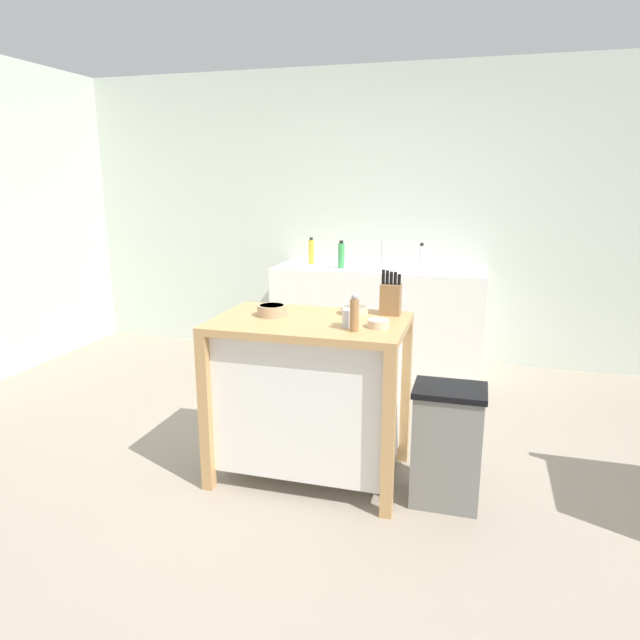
% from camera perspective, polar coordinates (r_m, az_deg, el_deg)
% --- Properties ---
extents(ground_plane, '(6.80, 6.80, 0.00)m').
position_cam_1_polar(ground_plane, '(3.35, -2.47, -15.24)').
color(ground_plane, gray).
rests_on(ground_plane, ground).
extents(wall_back, '(5.80, 0.10, 2.60)m').
position_cam_1_polar(wall_back, '(5.29, 5.71, 10.29)').
color(wall_back, silver).
rests_on(wall_back, ground).
extents(kitchen_island, '(1.03, 0.67, 0.91)m').
position_cam_1_polar(kitchen_island, '(3.15, -0.99, -7.02)').
color(kitchen_island, tan).
rests_on(kitchen_island, ground).
extents(knife_block, '(0.11, 0.09, 0.25)m').
position_cam_1_polar(knife_block, '(3.15, 7.11, 2.19)').
color(knife_block, olive).
rests_on(knife_block, kitchen_island).
extents(bowl_ceramic_wide, '(0.11, 0.11, 0.04)m').
position_cam_1_polar(bowl_ceramic_wide, '(2.88, 5.91, -0.33)').
color(bowl_ceramic_wide, beige).
rests_on(bowl_ceramic_wide, kitchen_island).
extents(bowl_ceramic_small, '(0.15, 0.15, 0.04)m').
position_cam_1_polar(bowl_ceramic_small, '(3.16, 3.49, 1.03)').
color(bowl_ceramic_small, beige).
rests_on(bowl_ceramic_small, kitchen_island).
extents(bowl_stoneware_deep, '(0.16, 0.16, 0.06)m').
position_cam_1_polar(bowl_stoneware_deep, '(3.12, -4.85, 1.00)').
color(bowl_stoneware_deep, tan).
rests_on(bowl_stoneware_deep, kitchen_island).
extents(drinking_cup, '(0.07, 0.07, 0.09)m').
position_cam_1_polar(drinking_cup, '(2.88, 2.94, 0.19)').
color(drinking_cup, silver).
rests_on(drinking_cup, kitchen_island).
extents(pepper_grinder, '(0.04, 0.04, 0.19)m').
position_cam_1_polar(pepper_grinder, '(2.78, 3.47, 0.64)').
color(pepper_grinder, '#9E7042').
rests_on(pepper_grinder, kitchen_island).
extents(trash_bin, '(0.36, 0.28, 0.63)m').
position_cam_1_polar(trash_bin, '(3.03, 12.65, -12.16)').
color(trash_bin, slate).
rests_on(trash_bin, ground).
extents(sink_counter, '(1.83, 0.60, 0.88)m').
position_cam_1_polar(sink_counter, '(5.06, 5.84, 0.31)').
color(sink_counter, white).
rests_on(sink_counter, ground).
extents(sink_faucet, '(0.02, 0.02, 0.22)m').
position_cam_1_polar(sink_faucet, '(5.10, 6.27, 6.67)').
color(sink_faucet, '#B7BCC1').
rests_on(sink_faucet, sink_counter).
extents(bottle_hand_soap, '(0.05, 0.05, 0.23)m').
position_cam_1_polar(bottle_hand_soap, '(4.89, 10.15, 6.20)').
color(bottle_hand_soap, white).
rests_on(bottle_hand_soap, sink_counter).
extents(bottle_dish_soap, '(0.05, 0.05, 0.24)m').
position_cam_1_polar(bottle_dish_soap, '(5.19, -0.88, 6.91)').
color(bottle_dish_soap, yellow).
rests_on(bottle_dish_soap, sink_counter).
extents(bottle_spray_cleaner, '(0.06, 0.06, 0.24)m').
position_cam_1_polar(bottle_spray_cleaner, '(4.93, 2.15, 6.53)').
color(bottle_spray_cleaner, green).
rests_on(bottle_spray_cleaner, sink_counter).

